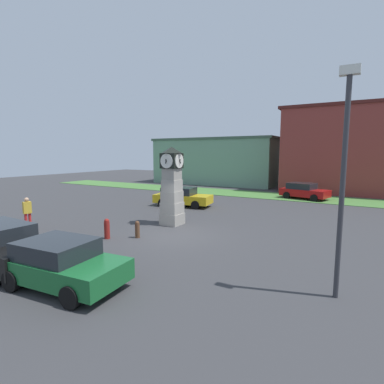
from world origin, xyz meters
name	(u,v)px	position (x,y,z in m)	size (l,w,h in m)	color
ground_plane	(174,236)	(0.00, 0.00, 0.00)	(89.71, 89.71, 0.00)	#38383A
clock_tower	(172,187)	(-1.39, 1.93, 2.17)	(1.25, 1.24, 4.46)	#9C978D
bollard_near_tower	(107,229)	(-2.46, -2.08, 0.50)	(0.27, 0.27, 0.98)	maroon
bollard_mid_row	(137,229)	(-1.30, -1.22, 0.42)	(0.23, 0.23, 0.84)	brown
car_near_tower	(0,245)	(-3.12, -6.61, 0.79)	(4.57, 2.17, 1.55)	black
car_by_building	(62,263)	(0.27, -6.51, 0.74)	(4.03, 2.31, 1.45)	#19602D
car_far_lot	(182,197)	(-4.14, 7.30, 0.75)	(4.62, 2.47, 1.46)	gold
car_silver_hatch	(304,191)	(3.34, 15.94, 0.74)	(4.34, 2.80, 1.44)	#A51111
pedestrian_near_bench	(27,211)	(-7.62, -2.89, 0.99)	(0.33, 0.45, 1.72)	red
street_lamp_near_road	(344,169)	(7.63, -3.01, 3.68)	(0.50, 0.24, 6.37)	#333338
warehouse_blue_far	(215,161)	(-9.57, 24.29, 3.04)	(16.76, 6.30, 6.07)	gray
grass_verge_far	(252,194)	(-1.68, 16.45, 0.02)	(53.83, 4.79, 0.04)	#477A38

